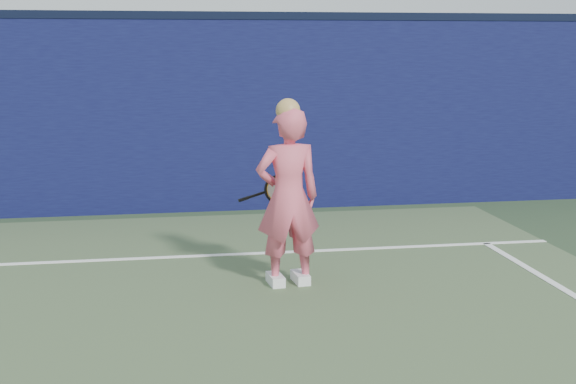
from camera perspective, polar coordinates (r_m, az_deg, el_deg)
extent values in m
cube|color=#0C0D36|center=(10.75, -16.02, 5.06)|extent=(24.00, 0.40, 2.50)
cube|color=black|center=(10.71, -16.37, 12.00)|extent=(24.00, 0.42, 0.10)
imported|color=#E3586F|center=(7.27, 0.00, -0.39)|extent=(0.63, 0.45, 1.63)
sphere|color=tan|center=(7.16, 0.00, 5.80)|extent=(0.22, 0.22, 0.22)
cube|color=white|center=(7.48, 0.89, -6.13)|extent=(0.15, 0.29, 0.10)
cube|color=white|center=(7.42, -0.90, -6.27)|extent=(0.15, 0.29, 0.10)
torus|color=black|center=(7.68, -0.80, 0.21)|extent=(0.27, 0.13, 0.27)
torus|color=gold|center=(7.68, -0.80, 0.21)|extent=(0.22, 0.10, 0.22)
cylinder|color=beige|center=(7.68, -0.80, 0.21)|extent=(0.22, 0.09, 0.22)
cylinder|color=black|center=(7.66, -2.31, -0.22)|extent=(0.25, 0.06, 0.09)
cylinder|color=black|center=(7.66, -3.16, -0.50)|extent=(0.11, 0.05, 0.06)
cube|color=white|center=(8.51, -17.39, -4.83)|extent=(11.00, 0.08, 0.01)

